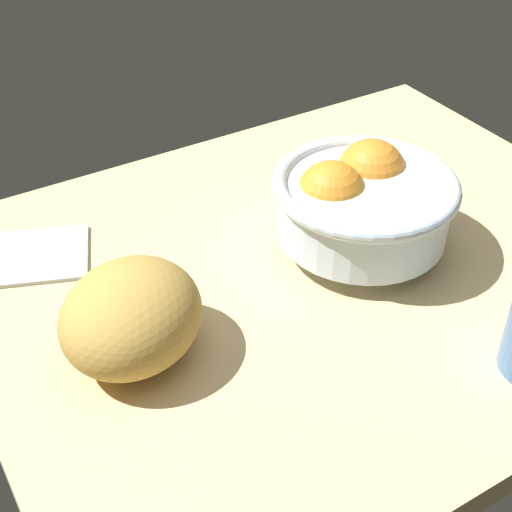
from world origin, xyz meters
TOP-DOWN VIEW (x-y plane):
  - ground_plane at (0.00, 0.00)cm, footprint 75.28×61.11cm
  - fruit_bowl at (5.22, 0.99)cm, footprint 20.04×20.04cm
  - bread_loaf at (-23.11, -2.24)cm, footprint 18.99×18.60cm
  - napkin_folded at (-27.49, 17.28)cm, footprint 15.78×13.84cm

SIDE VIEW (x-z plane):
  - ground_plane at x=0.00cm, z-range -3.00..0.00cm
  - napkin_folded at x=-27.49cm, z-range 0.00..0.95cm
  - bread_loaf at x=-23.11cm, z-range 0.00..9.15cm
  - fruit_bowl at x=5.22cm, z-range 0.46..11.24cm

